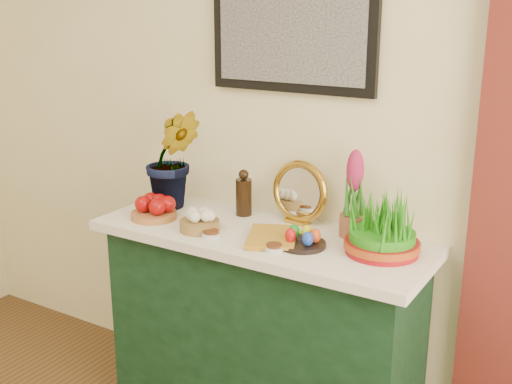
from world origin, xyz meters
TOP-DOWN VIEW (x-y plane):
  - sideboard at (0.03, 2.00)m, footprint 1.30×0.45m
  - tablecloth at (0.03, 2.00)m, footprint 1.40×0.55m
  - hyacinth_green at (-0.48, 2.08)m, footprint 0.39×0.39m
  - apple_bowl at (-0.45, 1.90)m, footprint 0.23×0.23m
  - garlic_basket at (-0.19, 1.88)m, footprint 0.20×0.20m
  - vinegar_cruet at (-0.15, 2.14)m, footprint 0.07×0.07m
  - mirror at (0.10, 2.18)m, footprint 0.27×0.09m
  - book at (0.03, 1.90)m, footprint 0.26×0.30m
  - spice_dish_left at (-0.11, 1.84)m, footprint 0.08×0.08m
  - spice_dish_right at (0.18, 1.84)m, footprint 0.07×0.07m
  - egg_plate at (0.25, 1.94)m, footprint 0.23×0.23m
  - hyacinth_pink at (0.36, 2.15)m, footprint 0.11×0.11m
  - wheatgrass_sabzeh at (0.53, 2.04)m, footprint 0.28×0.28m

SIDE VIEW (x-z plane):
  - sideboard at x=0.03m, z-range 0.00..0.85m
  - tablecloth at x=0.03m, z-range 0.85..0.89m
  - spice_dish_right at x=0.18m, z-range 0.89..0.92m
  - spice_dish_left at x=-0.11m, z-range 0.89..0.92m
  - book at x=0.03m, z-range 0.89..0.92m
  - egg_plate at x=0.25m, z-range 0.88..0.95m
  - garlic_basket at x=-0.19m, z-range 0.88..0.97m
  - apple_bowl at x=-0.45m, z-range 0.88..0.98m
  - vinegar_cruet at x=-0.15m, z-range 0.88..1.08m
  - wheatgrass_sabzeh at x=0.53m, z-range 0.88..1.11m
  - mirror at x=0.10m, z-range 0.88..1.15m
  - hyacinth_pink at x=0.36m, z-range 0.87..1.23m
  - hyacinth_green at x=-0.48m, z-range 0.89..1.49m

